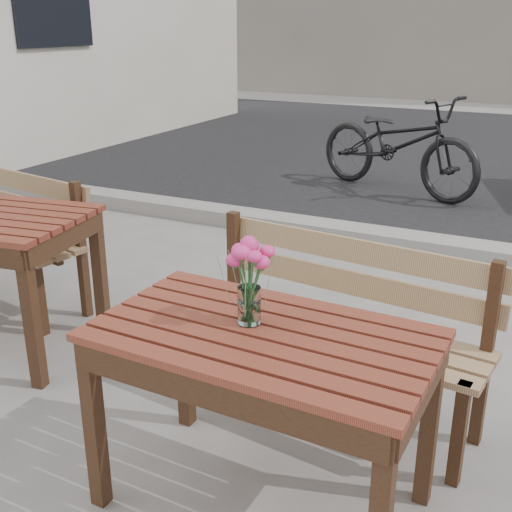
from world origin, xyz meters
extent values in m
cube|color=gray|center=(0.00, 3.00, 0.06)|extent=(30.00, 0.25, 0.12)
cube|color=maroon|center=(-0.22, 0.15, 0.65)|extent=(1.10, 0.66, 0.03)
cube|color=black|center=(-0.72, -0.10, 0.32)|extent=(0.06, 0.06, 0.64)
cube|color=black|center=(-0.71, 0.44, 0.32)|extent=(0.06, 0.06, 0.64)
cube|color=black|center=(0.28, 0.41, 0.32)|extent=(0.06, 0.06, 0.64)
cube|color=#886646|center=(-0.20, 0.75, 0.41)|extent=(1.31, 0.49, 0.03)
cube|color=#886646|center=(-0.18, 0.94, 0.62)|extent=(1.27, 0.17, 0.35)
cube|color=black|center=(-0.79, 0.67, 0.21)|extent=(0.05, 0.05, 0.42)
cube|color=black|center=(0.37, 0.54, 0.21)|extent=(0.05, 0.05, 0.42)
cube|color=black|center=(-0.76, 0.96, 0.39)|extent=(0.05, 0.05, 0.78)
cube|color=black|center=(0.40, 0.83, 0.39)|extent=(0.05, 0.05, 0.78)
cylinder|color=white|center=(-0.28, 0.19, 0.73)|extent=(0.08, 0.08, 0.13)
cylinder|color=#2E6432|center=(-0.28, 0.19, 0.79)|extent=(0.05, 0.05, 0.25)
cube|color=black|center=(-1.47, 0.38, 0.34)|extent=(0.07, 0.07, 0.68)
cube|color=black|center=(-1.56, 0.95, 0.34)|extent=(0.07, 0.07, 0.68)
cube|color=#886646|center=(-2.36, 1.21, 0.63)|extent=(1.28, 0.26, 0.35)
cube|color=black|center=(-1.84, 0.77, 0.21)|extent=(0.05, 0.05, 0.43)
cube|color=black|center=(-1.78, 1.06, 0.39)|extent=(0.05, 0.05, 0.79)
imported|color=black|center=(-0.94, 4.66, 0.48)|extent=(1.91, 1.25, 0.95)
camera|label=1|loc=(0.57, -1.50, 1.60)|focal=45.00mm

